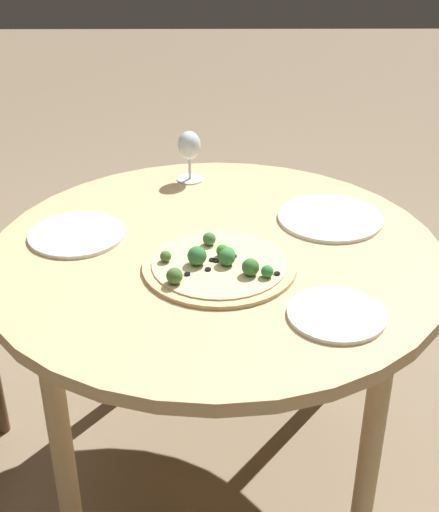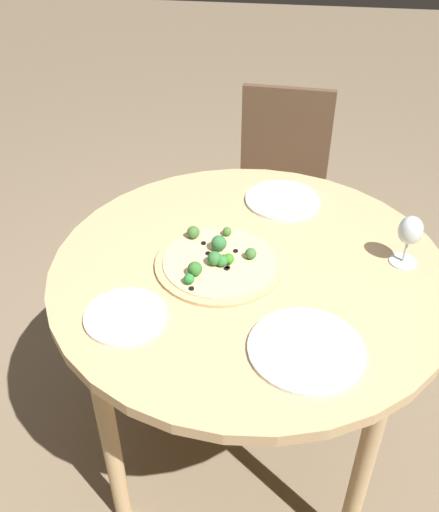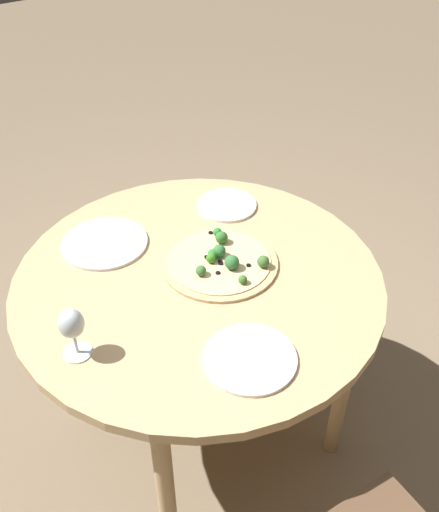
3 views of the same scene
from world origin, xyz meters
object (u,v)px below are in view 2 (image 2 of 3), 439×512
pizza (218,261)px  plate_side (306,349)px  plate_far (125,316)px  chair (280,187)px  plate_near (283,200)px  wine_glass (410,232)px

pizza → plate_side: 0.38m
pizza → plate_far: 0.31m
chair → plate_near: bearing=-84.8°
chair → plate_near: 0.64m
chair → plate_far: (1.16, -0.33, 0.29)m
pizza → plate_far: pizza is taller
pizza → chair: bearing=171.6°
chair → pizza: chair is taller
pizza → plate_near: bearing=155.9°
chair → plate_side: size_ratio=3.25×
chair → plate_near: chair is taller
pizza → wine_glass: (-0.08, 0.50, 0.09)m
pizza → wine_glass: 0.51m
wine_glass → plate_near: 0.45m
wine_glass → pizza: bearing=-80.9°
chair → wine_glass: size_ratio=5.96×
plate_far → plate_side: 0.44m
plate_near → chair: bearing=-177.9°
plate_far → plate_side: same height
chair → plate_far: size_ratio=4.31×
plate_side → plate_far: bearing=-96.3°
plate_far → plate_side: size_ratio=0.75×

